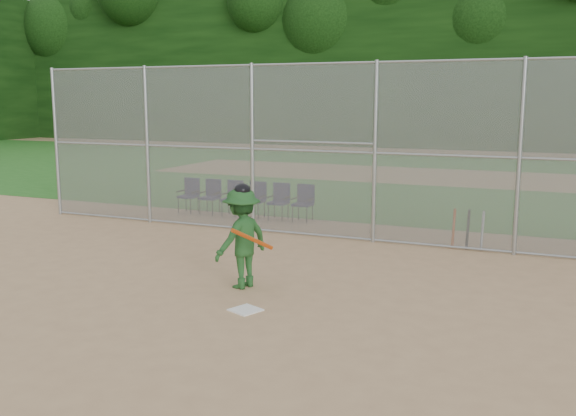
% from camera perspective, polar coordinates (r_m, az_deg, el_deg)
% --- Properties ---
extents(ground, '(100.00, 100.00, 0.00)m').
position_cam_1_polar(ground, '(10.40, -5.50, -8.12)').
color(ground, tan).
rests_on(ground, ground).
extents(grass_strip, '(100.00, 100.00, 0.00)m').
position_cam_1_polar(grass_strip, '(27.28, 12.99, 2.76)').
color(grass_strip, '#25641E').
rests_on(grass_strip, ground).
extents(dirt_patch_far, '(24.00, 24.00, 0.00)m').
position_cam_1_polar(dirt_patch_far, '(27.28, 12.99, 2.76)').
color(dirt_patch_far, tan).
rests_on(dirt_patch_far, ground).
extents(backstop_fence, '(16.09, 0.09, 4.00)m').
position_cam_1_polar(backstop_fence, '(14.53, 3.92, 5.30)').
color(backstop_fence, gray).
rests_on(backstop_fence, ground).
extents(treeline, '(81.00, 60.00, 11.00)m').
position_cam_1_polar(treeline, '(29.16, 14.14, 13.96)').
color(treeline, black).
rests_on(treeline, ground).
extents(home_plate, '(0.53, 0.53, 0.02)m').
position_cam_1_polar(home_plate, '(9.87, -3.80, -9.03)').
color(home_plate, white).
rests_on(home_plate, ground).
extents(batter_at_plate, '(1.10, 1.38, 1.79)m').
position_cam_1_polar(batter_at_plate, '(10.85, -4.13, -2.62)').
color(batter_at_plate, '#205122').
rests_on(batter_at_plate, ground).
extents(spare_bats, '(0.66, 0.30, 0.84)m').
position_cam_1_polar(spare_bats, '(14.25, 15.69, -1.84)').
color(spare_bats, '#D84C14').
rests_on(spare_bats, ground).
extents(chair_0, '(0.54, 0.52, 0.96)m').
position_cam_1_polar(chair_0, '(18.30, -8.88, 1.10)').
color(chair_0, '#11133E').
rests_on(chair_0, ground).
extents(chair_1, '(0.54, 0.52, 0.96)m').
position_cam_1_polar(chair_1, '(17.95, -6.99, 0.97)').
color(chair_1, '#11133E').
rests_on(chair_1, ground).
extents(chair_2, '(0.54, 0.52, 0.96)m').
position_cam_1_polar(chair_2, '(17.61, -5.03, 0.84)').
color(chair_2, '#11133E').
rests_on(chair_2, ground).
extents(chair_3, '(0.54, 0.52, 0.96)m').
position_cam_1_polar(chair_3, '(17.29, -2.99, 0.70)').
color(chair_3, '#11133E').
rests_on(chair_3, ground).
extents(chair_4, '(0.54, 0.52, 0.96)m').
position_cam_1_polar(chair_4, '(17.00, -0.88, 0.56)').
color(chair_4, '#11133E').
rests_on(chair_4, ground).
extents(chair_5, '(0.54, 0.52, 0.96)m').
position_cam_1_polar(chair_5, '(16.73, 1.30, 0.41)').
color(chair_5, '#11133E').
rests_on(chair_5, ground).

